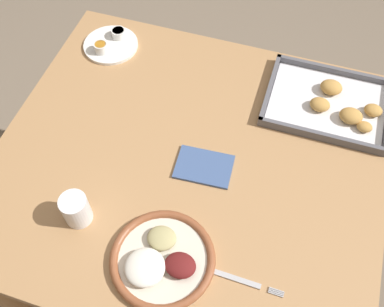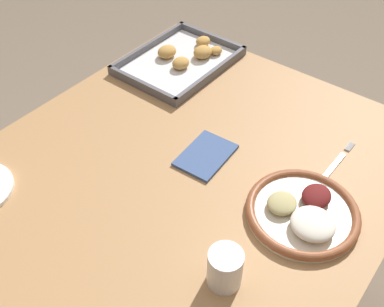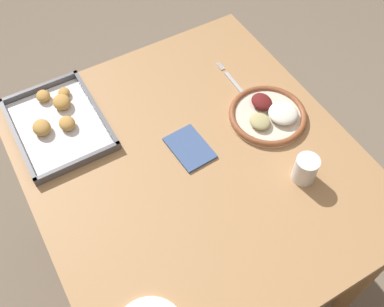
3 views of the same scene
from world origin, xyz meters
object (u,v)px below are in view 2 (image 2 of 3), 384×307
object	(u,v)px
dinner_plate	(303,212)
napkin	(206,155)
baking_tray	(182,59)
drinking_cup	(225,268)
fork	(331,169)

from	to	relation	value
dinner_plate	napkin	distance (m)	0.27
dinner_plate	baking_tray	world-z (taller)	dinner_plate
drinking_cup	baking_tray	bearing A→B (deg)	44.95
baking_tray	napkin	world-z (taller)	baking_tray
baking_tray	drinking_cup	distance (m)	0.76
dinner_plate	drinking_cup	world-z (taller)	drinking_cup
dinner_plate	baking_tray	bearing A→B (deg)	62.16
fork	baking_tray	xyz separation A→B (m)	(0.14, 0.57, 0.01)
fork	baking_tray	bearing A→B (deg)	77.43
fork	drinking_cup	xyz separation A→B (m)	(-0.40, 0.03, 0.04)
fork	drinking_cup	world-z (taller)	drinking_cup
dinner_plate	fork	xyz separation A→B (m)	(0.17, 0.01, -0.01)
drinking_cup	fork	bearing A→B (deg)	-4.66
baking_tray	dinner_plate	bearing A→B (deg)	-117.84
dinner_plate	fork	bearing A→B (deg)	4.24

